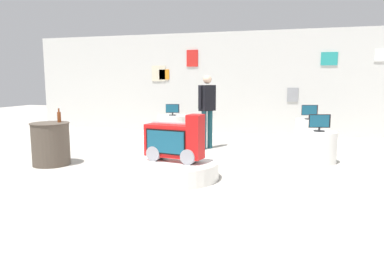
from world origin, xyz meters
name	(u,v)px	position (x,y,z in m)	size (l,w,h in m)	color
ground_plane	(156,177)	(0.00, 0.00, 0.00)	(30.00, 30.00, 0.00)	#B2ADA3
back_wall_display	(220,83)	(0.00, 5.47, 1.53)	(12.51, 0.13, 3.05)	silver
main_display_pedestal	(174,170)	(0.30, 0.04, 0.14)	(1.46, 1.46, 0.28)	white
novelty_firetruck_tv	(175,142)	(0.32, 0.04, 0.60)	(1.01, 0.47, 0.78)	gray
display_pedestal_left_rear	(173,126)	(-1.14, 4.25, 0.31)	(0.86, 0.86, 0.62)	white
tv_on_left_rear	(172,110)	(-1.14, 4.25, 0.78)	(0.38, 0.23, 0.33)	black
display_pedestal_center_rear	(309,131)	(2.58, 4.18, 0.31)	(0.68, 0.68, 0.62)	white
tv_on_center_rear	(310,112)	(2.58, 4.18, 0.81)	(0.40, 0.24, 0.37)	black
display_pedestal_right_rear	(318,147)	(2.66, 1.88, 0.31)	(0.69, 0.69, 0.62)	white
tv_on_right_rear	(320,123)	(2.66, 1.88, 0.79)	(0.40, 0.21, 0.33)	black
side_table_round	(51,143)	(-2.26, 0.32, 0.41)	(0.72, 0.72, 0.81)	#4C4238
bottle_on_side_table	(59,117)	(-2.13, 0.44, 0.91)	(0.07, 0.07, 0.27)	brown
shopper_browsing_near_truck	(207,106)	(0.23, 2.71, 1.01)	(0.37, 0.49, 1.73)	#194751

